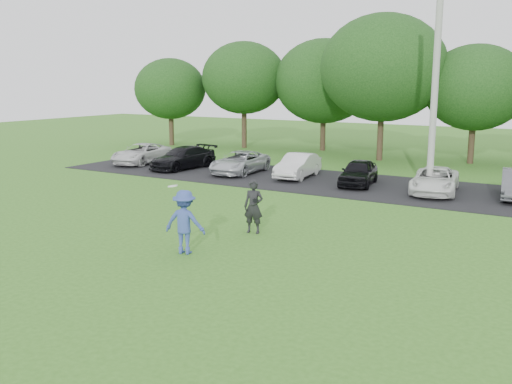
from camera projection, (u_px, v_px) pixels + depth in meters
ground at (190, 261)px, 15.32m from camera, size 100.00×100.00×0.00m
parking_lot at (361, 185)px, 26.30m from camera, size 32.00×6.50×0.03m
utility_pole at (436, 72)px, 23.46m from camera, size 0.28×0.28×10.20m
frisbee_player at (185, 222)px, 15.85m from camera, size 1.30×0.95×1.99m
camera_bystander at (254, 207)px, 17.99m from camera, size 0.70×0.53×1.71m
parked_cars at (337, 170)px, 26.82m from camera, size 28.87×4.63×1.19m
tree_row at (448, 78)px, 32.84m from camera, size 42.39×9.85×8.64m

